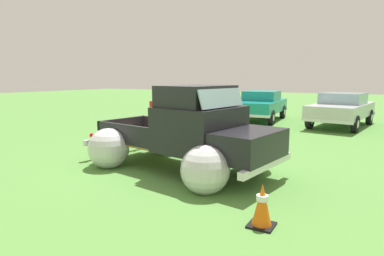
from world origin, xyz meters
TOP-DOWN VIEW (x-y plane):
  - ground_plane at (0.00, 0.00)m, footprint 80.00×80.00m
  - vintage_pickup_truck at (0.38, -0.06)m, footprint 4.86×3.33m
  - show_car_0 at (-4.40, 8.28)m, footprint 2.08×4.21m
  - show_car_1 at (-0.98, 9.30)m, footprint 2.11×4.35m
  - show_car_2 at (2.65, 9.06)m, footprint 2.54×4.62m
  - spectator_0 at (-3.03, 4.32)m, footprint 0.48×0.48m
  - lane_cone_0 at (-2.70, 0.80)m, footprint 0.36×0.36m
  - lane_cone_1 at (2.63, -1.99)m, footprint 0.36×0.36m

SIDE VIEW (x-z plane):
  - ground_plane at x=0.00m, z-range 0.00..0.00m
  - lane_cone_0 at x=-2.70m, z-range 0.00..0.63m
  - lane_cone_1 at x=2.63m, z-range 0.00..0.63m
  - vintage_pickup_truck at x=0.38m, z-range -0.22..1.74m
  - show_car_1 at x=-0.98m, z-range 0.07..1.50m
  - show_car_0 at x=-4.40m, z-range 0.07..1.50m
  - show_car_2 at x=2.65m, z-range 0.07..1.50m
  - spectator_0 at x=-3.03m, z-range 0.11..1.72m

